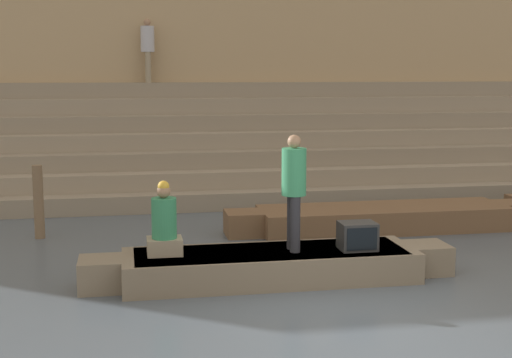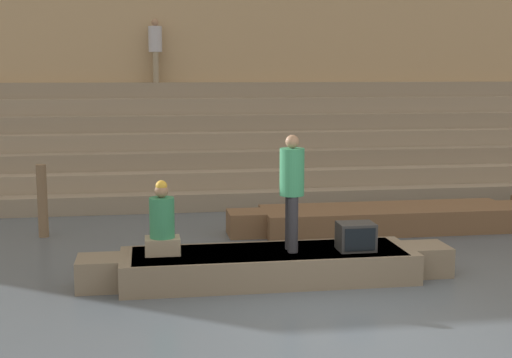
% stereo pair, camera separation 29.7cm
% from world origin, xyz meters
% --- Properties ---
extents(ground_plane, '(120.00, 120.00, 0.00)m').
position_xyz_m(ground_plane, '(0.00, 0.00, 0.00)').
color(ground_plane, '#4C5660').
extents(ghat_steps, '(36.00, 3.86, 2.79)m').
position_xyz_m(ghat_steps, '(0.00, 9.78, 1.00)').
color(ghat_steps, gray).
rests_on(ghat_steps, ground).
extents(back_wall, '(34.20, 1.28, 7.28)m').
position_xyz_m(back_wall, '(0.00, 11.75, 3.61)').
color(back_wall, tan).
rests_on(back_wall, ground).
extents(rowboat_main, '(5.56, 1.37, 0.45)m').
position_xyz_m(rowboat_main, '(-0.66, 1.98, 0.24)').
color(rowboat_main, '#756651').
rests_on(rowboat_main, ground).
extents(person_standing, '(0.36, 0.36, 1.72)m').
position_xyz_m(person_standing, '(-0.32, 1.95, 1.44)').
color(person_standing, '#28282D').
rests_on(person_standing, rowboat_main).
extents(person_rowing, '(0.51, 0.40, 1.08)m').
position_xyz_m(person_rowing, '(-2.21, 2.06, 0.88)').
color(person_rowing, gray).
rests_on(person_rowing, rowboat_main).
extents(tv_set, '(0.54, 0.43, 0.41)m').
position_xyz_m(tv_set, '(0.63, 1.83, 0.66)').
color(tv_set, '#2D2D2D').
rests_on(tv_set, rowboat_main).
extents(moored_boat_shore, '(6.26, 1.34, 0.46)m').
position_xyz_m(moored_boat_shore, '(2.22, 4.96, 0.25)').
color(moored_boat_shore, brown).
rests_on(moored_boat_shore, ground).
extents(mooring_post, '(0.19, 0.19, 1.37)m').
position_xyz_m(mooring_post, '(-4.35, 5.41, 0.69)').
color(mooring_post, brown).
rests_on(mooring_post, ground).
extents(person_on_steps, '(0.35, 0.35, 1.64)m').
position_xyz_m(person_on_steps, '(-2.11, 10.88, 3.73)').
color(person_on_steps, gray).
rests_on(person_on_steps, ghat_steps).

